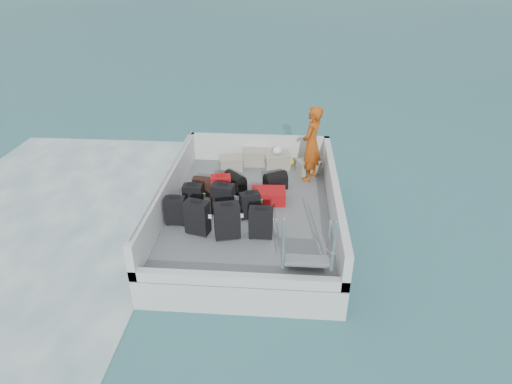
% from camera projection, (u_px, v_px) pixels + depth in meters
% --- Properties ---
extents(ground, '(160.00, 160.00, 0.00)m').
position_uv_depth(ground, '(251.00, 232.00, 9.41)').
color(ground, '#164A4E').
rests_on(ground, ground).
extents(wake_foam, '(10.00, 10.00, 0.00)m').
position_uv_depth(wake_foam, '(41.00, 223.00, 9.72)').
color(wake_foam, white).
rests_on(wake_foam, ground).
extents(ferry_hull, '(3.60, 5.00, 0.60)m').
position_uv_depth(ferry_hull, '(251.00, 220.00, 9.26)').
color(ferry_hull, silver).
rests_on(ferry_hull, ground).
extents(deck, '(3.30, 4.70, 0.02)m').
position_uv_depth(deck, '(250.00, 208.00, 9.11)').
color(deck, slate).
rests_on(deck, ferry_hull).
extents(deck_fittings, '(3.60, 5.00, 0.90)m').
position_uv_depth(deck_fittings, '(266.00, 201.00, 8.62)').
color(deck_fittings, silver).
rests_on(deck_fittings, deck).
extents(suitcase_0, '(0.50, 0.36, 0.69)m').
position_uv_depth(suitcase_0, '(197.00, 218.00, 8.11)').
color(suitcase_0, black).
rests_on(suitcase_0, deck).
extents(suitcase_1, '(0.40, 0.23, 0.59)m').
position_uv_depth(suitcase_1, '(175.00, 211.00, 8.43)').
color(suitcase_1, black).
rests_on(suitcase_1, deck).
extents(suitcase_2, '(0.40, 0.24, 0.57)m').
position_uv_depth(suitcase_2, '(193.00, 197.00, 8.92)').
color(suitcase_2, black).
rests_on(suitcase_2, deck).
extents(suitcase_3, '(0.53, 0.39, 0.72)m').
position_uv_depth(suitcase_3, '(227.00, 221.00, 7.98)').
color(suitcase_3, black).
rests_on(suitcase_3, deck).
extents(suitcase_4, '(0.50, 0.35, 0.67)m').
position_uv_depth(suitcase_4, '(223.00, 200.00, 8.74)').
color(suitcase_4, black).
rests_on(suitcase_4, deck).
extents(suitcase_5, '(0.47, 0.33, 0.59)m').
position_uv_depth(suitcase_5, '(221.00, 188.00, 9.25)').
color(suitcase_5, '#AB100D').
rests_on(suitcase_5, deck).
extents(suitcase_6, '(0.45, 0.27, 0.62)m').
position_uv_depth(suitcase_6, '(261.00, 223.00, 8.03)').
color(suitcase_6, black).
rests_on(suitcase_6, deck).
extents(suitcase_7, '(0.45, 0.35, 0.56)m').
position_uv_depth(suitcase_7, '(250.00, 205.00, 8.65)').
color(suitcase_7, black).
rests_on(suitcase_7, deck).
extents(suitcase_8, '(0.76, 0.52, 0.29)m').
position_uv_depth(suitcase_8, '(268.00, 196.00, 9.27)').
color(suitcase_8, '#AB100D').
rests_on(suitcase_8, deck).
extents(duffel_0, '(0.60, 0.36, 0.32)m').
position_uv_depth(duffel_0, '(206.00, 187.00, 9.57)').
color(duffel_0, black).
rests_on(duffel_0, deck).
extents(duffel_1, '(0.58, 0.58, 0.32)m').
position_uv_depth(duffel_1, '(235.00, 183.00, 9.74)').
color(duffel_1, black).
rests_on(duffel_1, deck).
extents(duffel_2, '(0.59, 0.51, 0.32)m').
position_uv_depth(duffel_2, '(275.00, 183.00, 9.78)').
color(duffel_2, black).
rests_on(duffel_2, deck).
extents(crate_0, '(0.61, 0.49, 0.32)m').
position_uv_depth(crate_0, '(231.00, 164.00, 10.65)').
color(crate_0, '#A5A08F').
rests_on(crate_0, deck).
extents(crate_1, '(0.66, 0.47, 0.38)m').
position_uv_depth(crate_1, '(256.00, 157.00, 10.94)').
color(crate_1, '#A5A08F').
rests_on(crate_1, deck).
extents(crate_2, '(0.68, 0.55, 0.36)m').
position_uv_depth(crate_2, '(277.00, 161.00, 10.73)').
color(crate_2, '#A5A08F').
rests_on(crate_2, deck).
extents(crate_3, '(0.62, 0.54, 0.31)m').
position_uv_depth(crate_3, '(308.00, 167.00, 10.51)').
color(crate_3, '#A5A08F').
rests_on(crate_3, deck).
extents(yellow_bag, '(0.28, 0.26, 0.22)m').
position_uv_depth(yellow_bag, '(289.00, 162.00, 10.89)').
color(yellow_bag, yellow).
rests_on(yellow_bag, deck).
extents(white_bag, '(0.24, 0.24, 0.18)m').
position_uv_depth(white_bag, '(277.00, 151.00, 10.60)').
color(white_bag, white).
rests_on(white_bag, crate_2).
extents(passenger, '(0.66, 0.78, 1.80)m').
position_uv_depth(passenger, '(312.00, 144.00, 9.87)').
color(passenger, orange).
rests_on(passenger, deck).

